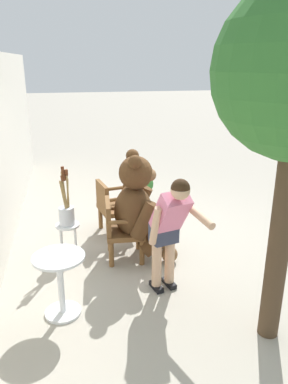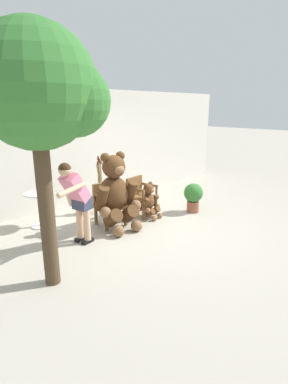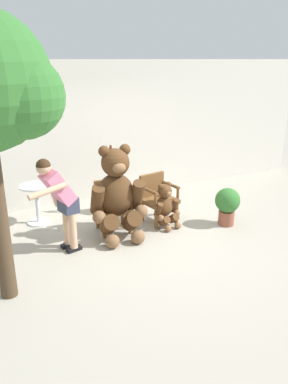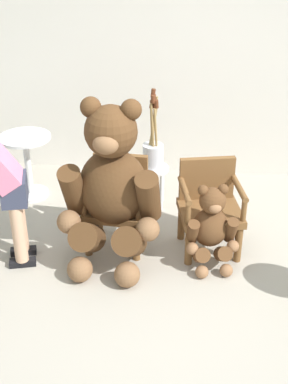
# 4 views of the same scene
# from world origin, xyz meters

# --- Properties ---
(ground_plane) EXTENTS (60.00, 60.00, 0.00)m
(ground_plane) POSITION_xyz_m (0.00, 0.00, 0.00)
(ground_plane) COLOR #A8A091
(wooden_chair_left) EXTENTS (0.60, 0.56, 0.86)m
(wooden_chair_left) POSITION_xyz_m (-0.44, 0.74, 0.46)
(wooden_chair_left) COLOR brown
(wooden_chair_left) RESTS_ON ground
(wooden_chair_right) EXTENTS (0.65, 0.62, 0.86)m
(wooden_chair_right) POSITION_xyz_m (0.43, 0.74, 0.46)
(wooden_chair_right) COLOR brown
(wooden_chair_right) RESTS_ON ground
(teddy_bear_large) EXTENTS (0.92, 0.90, 1.54)m
(teddy_bear_large) POSITION_xyz_m (-0.45, 0.48, 0.75)
(teddy_bear_large) COLOR #4C3019
(teddy_bear_large) RESTS_ON ground
(teddy_bear_small) EXTENTS (0.49, 0.49, 0.80)m
(teddy_bear_small) POSITION_xyz_m (0.45, 0.46, 0.39)
(teddy_bear_small) COLOR brown
(teddy_bear_small) RESTS_ON ground
(person_visitor) EXTENTS (0.77, 0.61, 1.50)m
(person_visitor) POSITION_xyz_m (-1.41, 0.31, 0.90)
(person_visitor) COLOR black
(person_visitor) RESTS_ON ground
(white_stool) EXTENTS (0.34, 0.34, 0.46)m
(white_stool) POSITION_xyz_m (-0.16, 1.47, 0.36)
(white_stool) COLOR silver
(white_stool) RESTS_ON ground
(brush_bucket) EXTENTS (0.22, 0.22, 0.86)m
(brush_bucket) POSITION_xyz_m (-0.16, 1.47, 0.66)
(brush_bucket) COLOR silver
(brush_bucket) RESTS_ON white_stool
(round_side_table) EXTENTS (0.56, 0.56, 0.72)m
(round_side_table) POSITION_xyz_m (-1.55, 1.56, 0.45)
(round_side_table) COLOR silver
(round_side_table) RESTS_ON ground
(potted_plant) EXTENTS (0.44, 0.44, 0.68)m
(potted_plant) POSITION_xyz_m (1.46, 0.05, 0.40)
(potted_plant) COLOR brown
(potted_plant) RESTS_ON ground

